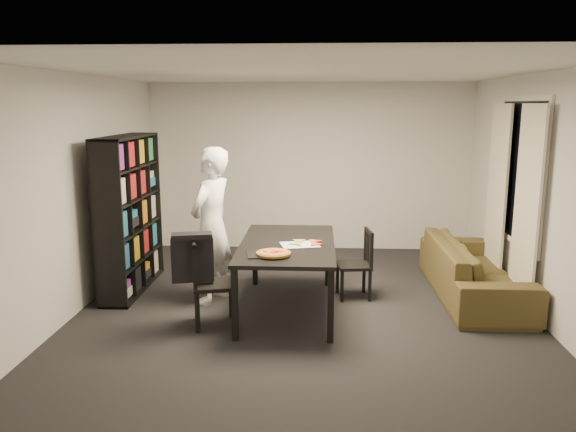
# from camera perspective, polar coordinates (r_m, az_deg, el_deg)

# --- Properties ---
(room) EXTENTS (5.01, 5.51, 2.61)m
(room) POSITION_cam_1_polar(r_m,az_deg,el_deg) (6.09, 1.72, 2.16)
(room) COLOR black
(room) RESTS_ON ground
(window_pane) EXTENTS (0.02, 1.40, 1.60)m
(window_pane) POSITION_cam_1_polar(r_m,az_deg,el_deg) (7.05, 22.54, 4.20)
(window_pane) COLOR black
(window_pane) RESTS_ON room
(window_frame) EXTENTS (0.03, 1.52, 1.72)m
(window_frame) POSITION_cam_1_polar(r_m,az_deg,el_deg) (7.05, 22.50, 4.20)
(window_frame) COLOR white
(window_frame) RESTS_ON room
(curtain_left) EXTENTS (0.03, 0.70, 2.25)m
(curtain_left) POSITION_cam_1_polar(r_m,az_deg,el_deg) (6.59, 23.08, 0.63)
(curtain_left) COLOR beige
(curtain_left) RESTS_ON room
(curtain_right) EXTENTS (0.03, 0.70, 2.25)m
(curtain_right) POSITION_cam_1_polar(r_m,az_deg,el_deg) (7.56, 20.45, 2.09)
(curtain_right) COLOR beige
(curtain_right) RESTS_ON room
(bookshelf) EXTENTS (0.35, 1.50, 1.90)m
(bookshelf) POSITION_cam_1_polar(r_m,az_deg,el_deg) (7.12, -15.78, 0.21)
(bookshelf) COLOR black
(bookshelf) RESTS_ON room
(dining_table) EXTENTS (1.03, 1.85, 0.77)m
(dining_table) POSITION_cam_1_polar(r_m,az_deg,el_deg) (6.19, -0.05, -3.35)
(dining_table) COLOR black
(dining_table) RESTS_ON room
(chair_left) EXTENTS (0.51, 0.51, 0.92)m
(chair_left) POSITION_cam_1_polar(r_m,az_deg,el_deg) (5.85, -8.39, -6.15)
(chair_left) COLOR black
(chair_left) RESTS_ON room
(chair_right) EXTENTS (0.43, 0.43, 0.82)m
(chair_right) POSITION_cam_1_polar(r_m,az_deg,el_deg) (6.70, 7.37, -4.35)
(chair_right) COLOR black
(chair_right) RESTS_ON room
(draped_jacket) EXTENTS (0.44, 0.27, 0.51)m
(draped_jacket) POSITION_cam_1_polar(r_m,az_deg,el_deg) (5.79, -9.69, -3.98)
(draped_jacket) COLOR black
(draped_jacket) RESTS_ON chair_left
(person) EXTENTS (0.64, 0.77, 1.80)m
(person) POSITION_cam_1_polar(r_m,az_deg,el_deg) (6.49, -7.78, -0.97)
(person) COLOR white
(person) RESTS_ON room
(baking_tray) EXTENTS (0.45, 0.38, 0.01)m
(baking_tray) POSITION_cam_1_polar(r_m,az_deg,el_deg) (5.70, -2.16, -3.87)
(baking_tray) COLOR black
(baking_tray) RESTS_ON dining_table
(pepperoni_pizza) EXTENTS (0.35, 0.35, 0.03)m
(pepperoni_pizza) POSITION_cam_1_polar(r_m,az_deg,el_deg) (5.65, -1.48, -3.79)
(pepperoni_pizza) COLOR olive
(pepperoni_pizza) RESTS_ON dining_table
(kitchen_towel) EXTENTS (0.46, 0.39, 0.01)m
(kitchen_towel) POSITION_cam_1_polar(r_m,az_deg,el_deg) (6.07, 1.21, -2.94)
(kitchen_towel) COLOR white
(kitchen_towel) RESTS_ON dining_table
(pizza_slices) EXTENTS (0.44, 0.40, 0.01)m
(pizza_slices) POSITION_cam_1_polar(r_m,az_deg,el_deg) (6.13, 1.84, -2.70)
(pizza_slices) COLOR gold
(pizza_slices) RESTS_ON dining_table
(sofa) EXTENTS (0.88, 2.25, 0.66)m
(sofa) POSITION_cam_1_polar(r_m,az_deg,el_deg) (7.09, 18.36, -5.17)
(sofa) COLOR #44381B
(sofa) RESTS_ON room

